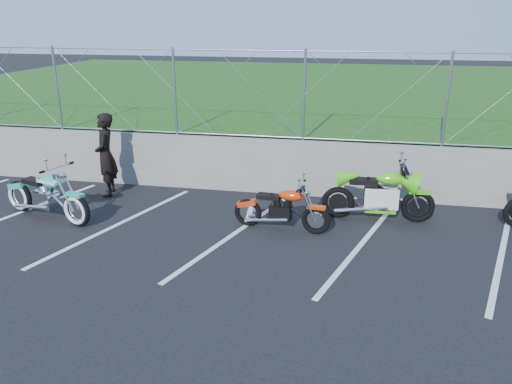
% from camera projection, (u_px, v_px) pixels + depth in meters
% --- Properties ---
extents(ground, '(90.00, 90.00, 0.00)m').
position_uv_depth(ground, '(222.00, 256.00, 8.69)').
color(ground, black).
rests_on(ground, ground).
extents(retaining_wall, '(30.00, 0.22, 1.30)m').
position_uv_depth(retaining_wall, '(260.00, 165.00, 11.72)').
color(retaining_wall, slate).
rests_on(retaining_wall, ground).
extents(grass_field, '(30.00, 20.00, 1.30)m').
position_uv_depth(grass_field, '(304.00, 100.00, 20.97)').
color(grass_field, '#1B4713').
rests_on(grass_field, ground).
extents(chain_link_fence, '(28.00, 0.03, 2.00)m').
position_uv_depth(chain_link_fence, '(260.00, 94.00, 11.17)').
color(chain_link_fence, gray).
rests_on(chain_link_fence, retaining_wall).
extents(parking_lines, '(18.29, 4.31, 0.01)m').
position_uv_depth(parking_lines, '(297.00, 238.00, 9.40)').
color(parking_lines, silver).
rests_on(parking_lines, ground).
extents(cruiser_turquoise, '(2.30, 0.90, 1.18)m').
position_uv_depth(cruiser_turquoise, '(47.00, 197.00, 10.15)').
color(cruiser_turquoise, black).
rests_on(cruiser_turquoise, ground).
extents(naked_orange, '(1.93, 0.65, 0.96)m').
position_uv_depth(naked_orange, '(283.00, 210.00, 9.63)').
color(naked_orange, black).
rests_on(naked_orange, ground).
extents(sportbike_green, '(2.26, 0.81, 1.17)m').
position_uv_depth(sportbike_green, '(380.00, 197.00, 10.09)').
color(sportbike_green, black).
rests_on(sportbike_green, ground).
extents(person_standing, '(0.66, 0.81, 1.92)m').
position_uv_depth(person_standing, '(106.00, 155.00, 11.39)').
color(person_standing, black).
rests_on(person_standing, ground).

